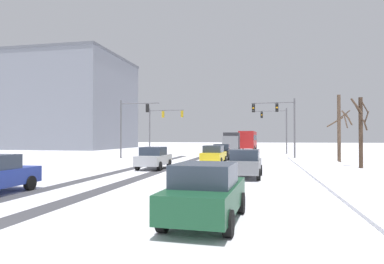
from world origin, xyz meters
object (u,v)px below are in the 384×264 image
at_px(car_grey_fourth, 245,163).
at_px(box_truck_delivery, 231,142).
at_px(traffic_signal_near_right, 279,117).
at_px(car_yellow_cab_second, 214,155).
at_px(bare_tree_sidewalk_far, 339,127).
at_px(traffic_signal_far_left, 161,121).
at_px(bare_tree_sidewalk_mid, 360,129).
at_px(car_black_lead, 222,152).
at_px(traffic_signal_near_left, 131,119).
at_px(bus_oncoming, 248,139).
at_px(traffic_signal_far_right, 277,123).
at_px(car_silver_third, 154,158).
at_px(car_dark_green_sixth, 206,192).
at_px(office_building_far_left_block, 61,103).

xyz_separation_m(car_grey_fourth, box_truck_delivery, (-3.37, 29.52, 0.82)).
xyz_separation_m(traffic_signal_near_right, car_grey_fourth, (-2.83, -17.94, -3.76)).
bearing_deg(car_yellow_cab_second, bare_tree_sidewalk_far, 21.57).
relative_size(traffic_signal_far_left, car_yellow_cab_second, 1.57).
relative_size(traffic_signal_near_right, bare_tree_sidewalk_mid, 1.21).
relative_size(traffic_signal_far_left, bare_tree_sidewalk_mid, 1.21).
bearing_deg(box_truck_delivery, car_black_lead, -89.17).
bearing_deg(bare_tree_sidewalk_mid, car_yellow_cab_second, 171.53).
bearing_deg(box_truck_delivery, car_grey_fourth, -83.49).
height_order(car_yellow_cab_second, bare_tree_sidewalk_mid, bare_tree_sidewalk_mid).
relative_size(traffic_signal_far_left, traffic_signal_near_left, 1.00).
bearing_deg(car_grey_fourth, car_black_lead, 101.51).
xyz_separation_m(traffic_signal_far_left, box_truck_delivery, (9.50, 3.75, -2.97)).
relative_size(traffic_signal_far_left, car_grey_fourth, 1.56).
relative_size(bus_oncoming, bare_tree_sidewalk_mid, 2.07).
bearing_deg(car_yellow_cab_second, traffic_signal_far_left, 120.74).
xyz_separation_m(traffic_signal_far_right, bare_tree_sidewalk_far, (4.99, -15.86, -1.07)).
bearing_deg(car_silver_third, car_dark_green_sixth, -66.81).
bearing_deg(car_black_lead, box_truck_delivery, 90.83).
bearing_deg(car_black_lead, car_silver_third, -107.75).
distance_m(traffic_signal_near_left, car_silver_third, 13.96).
height_order(traffic_signal_near_right, office_building_far_left_block, office_building_far_left_block).
bearing_deg(bare_tree_sidewalk_far, car_grey_fourth, -120.09).
relative_size(bus_oncoming, bare_tree_sidewalk_far, 1.75).
xyz_separation_m(car_silver_third, car_dark_green_sixth, (6.29, -14.69, 0.00)).
distance_m(car_grey_fourth, car_dark_green_sixth, 10.69).
bearing_deg(bare_tree_sidewalk_far, car_dark_green_sixth, -109.33).
relative_size(car_black_lead, car_yellow_cab_second, 1.00).
height_order(traffic_signal_far_right, bus_oncoming, traffic_signal_far_right).
distance_m(car_silver_third, office_building_far_left_block, 53.97).
height_order(car_silver_third, bare_tree_sidewalk_mid, bare_tree_sidewalk_mid).
distance_m(bare_tree_sidewalk_mid, bare_tree_sidewalk_far, 6.16).
bearing_deg(car_yellow_cab_second, traffic_signal_far_right, 72.89).
relative_size(box_truck_delivery, office_building_far_left_block, 0.28).
distance_m(traffic_signal_far_left, car_black_lead, 14.60).
bearing_deg(traffic_signal_near_right, bare_tree_sidewalk_mid, -61.90).
distance_m(traffic_signal_far_right, bare_tree_sidewalk_far, 16.66).
bearing_deg(bare_tree_sidewalk_mid, car_dark_green_sixth, -115.55).
distance_m(traffic_signal_far_right, box_truck_delivery, 7.00).
relative_size(traffic_signal_near_right, box_truck_delivery, 0.87).
relative_size(car_silver_third, car_dark_green_sixth, 0.98).
xyz_separation_m(traffic_signal_near_left, office_building_far_left_block, (-27.55, 29.11, 5.20)).
relative_size(traffic_signal_far_right, traffic_signal_far_left, 1.00).
xyz_separation_m(traffic_signal_far_right, bus_oncoming, (-4.51, 11.88, -2.37)).
height_order(traffic_signal_far_left, car_silver_third, traffic_signal_far_left).
bearing_deg(traffic_signal_far_left, traffic_signal_near_left, -93.09).
distance_m(car_yellow_cab_second, bare_tree_sidewalk_far, 12.33).
xyz_separation_m(traffic_signal_far_left, traffic_signal_near_right, (15.70, -7.84, -0.02)).
bearing_deg(traffic_signal_far_left, bare_tree_sidewalk_far, -29.53).
bearing_deg(traffic_signal_near_left, car_yellow_cab_second, -31.83).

